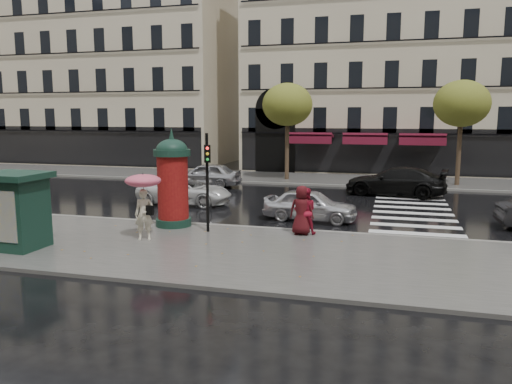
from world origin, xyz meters
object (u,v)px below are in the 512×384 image
(car_far_silver, at_px, (205,175))
(morris_column, at_px, (173,179))
(traffic_light, at_px, (207,173))
(woman_red, at_px, (305,211))
(woman_umbrella, at_px, (144,195))
(man_burgundy, at_px, (302,210))
(car_white, at_px, (185,191))
(car_black, at_px, (395,181))
(newsstand, at_px, (14,210))
(car_silver, at_px, (310,205))

(car_far_silver, bearing_deg, morris_column, 12.67)
(morris_column, relative_size, traffic_light, 1.05)
(woman_red, relative_size, morris_column, 0.44)
(woman_umbrella, distance_m, woman_red, 5.87)
(man_burgundy, xyz_separation_m, traffic_light, (-3.47, -0.52, 1.33))
(man_burgundy, distance_m, morris_column, 5.27)
(car_white, height_order, car_black, car_black)
(newsstand, bearing_deg, car_black, 51.75)
(woman_red, xyz_separation_m, car_far_silver, (-8.30, 11.35, -0.22))
(newsstand, bearing_deg, car_far_silver, 87.83)
(traffic_light, relative_size, car_black, 0.67)
(woman_umbrella, xyz_separation_m, morris_column, (0.02, 2.36, 0.28))
(traffic_light, distance_m, car_white, 7.05)
(morris_column, relative_size, car_white, 0.82)
(woman_red, height_order, car_silver, woman_red)
(woman_red, distance_m, morris_column, 5.39)
(woman_umbrella, relative_size, car_far_silver, 0.54)
(car_far_silver, bearing_deg, car_black, 85.75)
(woman_red, distance_m, car_black, 11.41)
(woman_umbrella, distance_m, newsstand, 4.18)
(morris_column, height_order, car_black, morris_column)
(traffic_light, height_order, car_far_silver, traffic_light)
(woman_red, distance_m, traffic_light, 3.90)
(car_black, relative_size, car_far_silver, 1.23)
(traffic_light, bearing_deg, man_burgundy, 8.46)
(newsstand, relative_size, car_black, 0.45)
(woman_red, relative_size, car_far_silver, 0.38)
(car_white, xyz_separation_m, car_far_silver, (-1.25, 6.12, 0.10))
(car_black, bearing_deg, traffic_light, -22.95)
(man_burgundy, height_order, car_far_silver, man_burgundy)
(woman_umbrella, xyz_separation_m, car_far_silver, (-2.98, 13.72, -0.94))
(newsstand, distance_m, car_silver, 11.43)
(traffic_light, bearing_deg, woman_red, 10.53)
(car_far_silver, bearing_deg, man_burgundy, 33.29)
(car_white, bearing_deg, car_silver, -109.88)
(man_burgundy, bearing_deg, newsstand, 27.02)
(woman_umbrella, height_order, car_black, woman_umbrella)
(car_white, xyz_separation_m, car_black, (10.31, 5.70, 0.14))
(car_far_silver, bearing_deg, traffic_light, 19.29)
(man_burgundy, bearing_deg, car_far_silver, -53.82)
(man_burgundy, relative_size, car_white, 0.38)
(morris_column, bearing_deg, man_burgundy, -1.65)
(morris_column, relative_size, newsstand, 1.55)
(man_burgundy, distance_m, car_black, 11.59)
(woman_umbrella, height_order, car_far_silver, woman_umbrella)
(woman_red, bearing_deg, newsstand, 15.90)
(woman_umbrella, height_order, woman_red, woman_umbrella)
(woman_umbrella, relative_size, car_silver, 0.60)
(woman_umbrella, xyz_separation_m, newsstand, (-3.58, -2.13, -0.29))
(car_black, height_order, car_far_silver, car_black)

